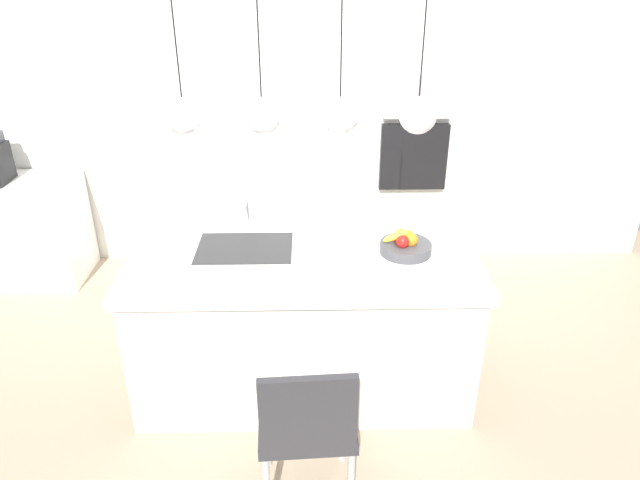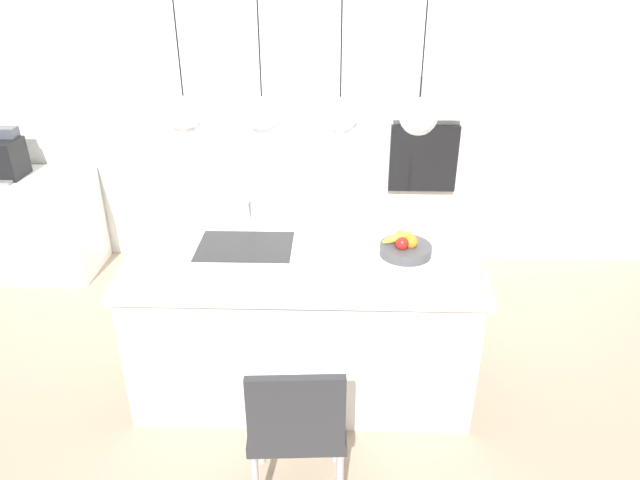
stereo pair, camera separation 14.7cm
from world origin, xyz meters
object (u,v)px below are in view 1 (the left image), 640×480
at_px(fruit_bowl, 405,245).
at_px(microwave, 418,97).
at_px(oven, 413,157).
at_px(chair_near, 307,423).

bearing_deg(fruit_bowl, microwave, 78.91).
bearing_deg(oven, fruit_bowl, -101.09).
bearing_deg(microwave, oven, 180.00).
bearing_deg(oven, chair_near, -109.11).
bearing_deg(microwave, chair_near, -109.11).
distance_m(microwave, oven, 0.50).
distance_m(oven, chair_near, 2.77).
relative_size(oven, chair_near, 0.64).
xyz_separation_m(fruit_bowl, oven, (0.32, 1.65, -0.02)).
height_order(microwave, chair_near, microwave).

